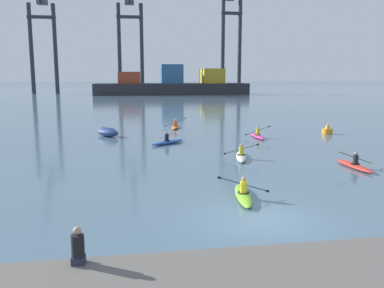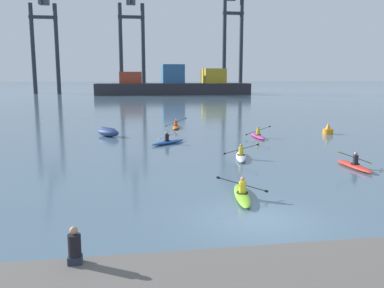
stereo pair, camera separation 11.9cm
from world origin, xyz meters
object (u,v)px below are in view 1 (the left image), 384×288
object	(u,v)px
container_barge	(172,85)
kayak_lime	(243,194)
kayak_magenta	(257,136)
kayak_red	(354,165)
gantry_crane_west	(42,32)
kayak_white	(241,156)
gantry_crane_west_mid	(130,34)
kayak_blue	(168,142)
capsized_dinghy	(108,132)
gantry_crane_east_mid	(232,31)
seated_onlooker	(78,247)
kayak_orange	(175,126)
channel_buoy	(327,130)

from	to	relation	value
container_barge	kayak_lime	distance (m)	99.71
kayak_magenta	kayak_red	size ratio (longest dim) A/B	1.00
gantry_crane_west	kayak_white	xyz separation A→B (m)	(30.44, -102.13, -17.54)
container_barge	gantry_crane_west_mid	bearing A→B (deg)	130.02
kayak_white	kayak_blue	bearing A→B (deg)	122.20
kayak_blue	container_barge	bearing A→B (deg)	83.22
kayak_magenta	kayak_red	xyz separation A→B (m)	(1.71, -11.79, -0.00)
gantry_crane_west_mid	kayak_magenta	bearing A→B (deg)	-84.72
container_barge	kayak_blue	world-z (taller)	container_barge
gantry_crane_west_mid	capsized_dinghy	distance (m)	95.43
gantry_crane_east_mid	kayak_white	size ratio (longest dim) A/B	11.25
container_barge	gantry_crane_west	distance (m)	41.04
capsized_dinghy	kayak_lime	xyz separation A→B (m)	(6.37, -19.02, -0.18)
kayak_blue	seated_onlooker	world-z (taller)	seated_onlooker
kayak_blue	kayak_orange	world-z (taller)	kayak_orange
gantry_crane_east_mid	kayak_magenta	world-z (taller)	gantry_crane_east_mid
gantry_crane_west	capsized_dinghy	size ratio (longest dim) A/B	13.51
gantry_crane_east_mid	capsized_dinghy	size ratio (longest dim) A/B	14.22
container_barge	kayak_white	bearing A→B (deg)	-93.86
gantry_crane_west	kayak_blue	distance (m)	100.98
kayak_red	kayak_magenta	bearing A→B (deg)	98.27
gantry_crane_west_mid	kayak_orange	bearing A→B (deg)	-88.14
gantry_crane_west_mid	kayak_blue	xyz separation A→B (m)	(1.15, -98.42, -17.80)
capsized_dinghy	kayak_red	bearing A→B (deg)	-45.88
gantry_crane_west_mid	kayak_white	bearing A→B (deg)	-87.21
gantry_crane_west_mid	channel_buoy	distance (m)	98.22
container_barge	kayak_white	world-z (taller)	container_barge
kayak_magenta	kayak_red	distance (m)	11.92
gantry_crane_west	kayak_white	world-z (taller)	gantry_crane_west
kayak_orange	container_barge	bearing A→B (deg)	83.69
capsized_dinghy	seated_onlooker	world-z (taller)	seated_onlooker
kayak_orange	channel_buoy	bearing A→B (deg)	-25.50
kayak_lime	gantry_crane_west	bearing A→B (deg)	104.36
capsized_dinghy	kayak_red	xyz separation A→B (m)	(14.13, -14.57, -0.18)
gantry_crane_west_mid	kayak_lime	world-z (taller)	gantry_crane_west_mid
gantry_crane_east_mid	kayak_blue	bearing A→B (deg)	-107.50
channel_buoy	kayak_red	world-z (taller)	kayak_red
kayak_magenta	kayak_orange	world-z (taller)	kayak_orange
gantry_crane_east_mid	kayak_magenta	xyz separation A→B (m)	(-22.22, -93.19, -18.72)
gantry_crane_west	kayak_red	bearing A→B (deg)	-71.21
capsized_dinghy	kayak_white	distance (m)	13.95
kayak_orange	kayak_red	world-z (taller)	kayak_orange
gantry_crane_west_mid	kayak_blue	bearing A→B (deg)	-89.33
channel_buoy	kayak_blue	distance (m)	14.97
gantry_crane_east_mid	kayak_blue	size ratio (longest dim) A/B	12.85
channel_buoy	kayak_magenta	xyz separation A→B (m)	(-6.89, -1.18, -0.19)
kayak_white	kayak_lime	distance (m)	8.34
seated_onlooker	gantry_crane_east_mid	bearing A→B (deg)	73.59
kayak_lime	seated_onlooker	bearing A→B (deg)	-131.29
kayak_orange	capsized_dinghy	bearing A→B (deg)	-144.50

